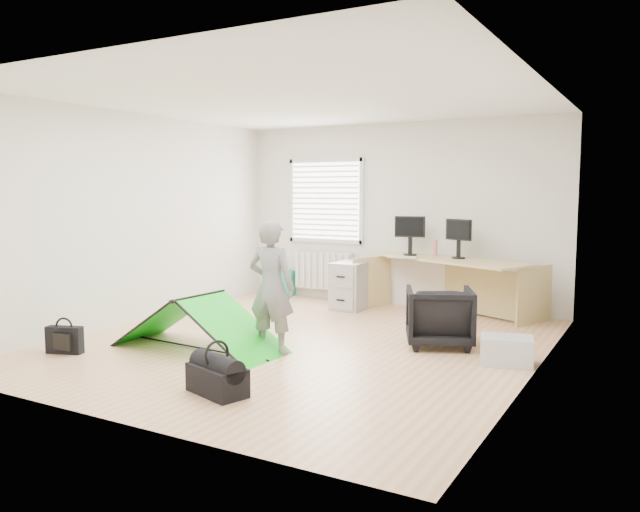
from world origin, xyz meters
The scene contains 18 objects.
ground centered at (0.00, 0.00, 0.00)m, with size 5.50×5.50×0.00m, color tan.
back_wall centered at (0.00, 2.75, 1.35)m, with size 5.00×0.02×2.70m, color silver.
window centered at (-1.20, 2.71, 1.55)m, with size 1.20×0.06×1.20m, color silver.
radiator centered at (-1.20, 2.67, 0.45)m, with size 1.00×0.12×0.60m, color silver.
desk centered at (0.93, 2.33, 0.39)m, with size 2.32×0.74×0.79m, color tan.
filing_cabinet centered at (-0.45, 2.10, 0.34)m, with size 0.44×0.59×0.68m, color #A1A3A7.
monitor_left centered at (0.33, 2.44, 1.00)m, with size 0.43×0.09×0.41m, color black.
monitor_right centered at (1.06, 2.37, 0.99)m, with size 0.41×0.09×0.39m, color black.
keyboard centered at (0.35, 2.09, 0.80)m, with size 0.40×0.14×0.02m, color beige.
thermos centered at (0.69, 2.46, 0.91)m, with size 0.07×0.07×0.24m, color #BF6B6E.
office_chair centered at (1.38, 0.63, 0.33)m, with size 0.70×0.72×0.66m, color black.
person centered at (-0.05, -0.54, 0.71)m, with size 0.51×0.34×1.41m, color slate.
kite centered at (-0.83, -0.79, 0.29)m, with size 1.89×0.83×0.59m, color #12C019, non-canonical shape.
storage_crate centered at (2.20, 0.25, 0.14)m, with size 0.50×0.35×0.28m, color #B9BFC3.
tote_bag centered at (-1.92, 2.62, 0.20)m, with size 0.34×0.15×0.41m, color teal.
laptop_bag centered at (-1.96, -1.61, 0.14)m, with size 0.38×0.12×0.29m, color black.
white_box centered at (-0.79, -0.11, 0.05)m, with size 0.11×0.11×0.11m, color silver.
duffel_bag centered at (0.28, -1.87, 0.12)m, with size 0.55×0.28×0.24m, color black.
Camera 1 is at (3.54, -5.90, 1.71)m, focal length 35.00 mm.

